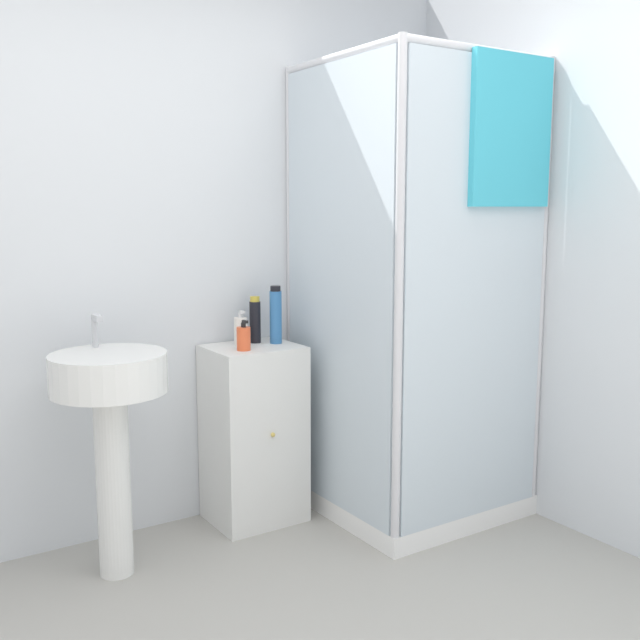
{
  "coord_description": "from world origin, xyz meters",
  "views": [
    {
      "loc": [
        -1.01,
        -1.43,
        1.43
      ],
      "look_at": [
        0.68,
        1.16,
        0.96
      ],
      "focal_mm": 42.0,
      "sensor_mm": 36.0,
      "label": 1
    }
  ],
  "objects_px": {
    "sink": "(110,407)",
    "lotion_bottle_white": "(241,331)",
    "shampoo_bottle_blue": "(276,315)",
    "soap_dispenser": "(244,338)",
    "shampoo_bottle_tall_black": "(255,320)"
  },
  "relations": [
    {
      "from": "soap_dispenser",
      "to": "shampoo_bottle_tall_black",
      "type": "height_order",
      "value": "shampoo_bottle_tall_black"
    },
    {
      "from": "shampoo_bottle_blue",
      "to": "soap_dispenser",
      "type": "bearing_deg",
      "value": -160.57
    },
    {
      "from": "shampoo_bottle_tall_black",
      "to": "shampoo_bottle_blue",
      "type": "bearing_deg",
      "value": -42.17
    },
    {
      "from": "sink",
      "to": "lotion_bottle_white",
      "type": "bearing_deg",
      "value": 18.25
    },
    {
      "from": "shampoo_bottle_blue",
      "to": "lotion_bottle_white",
      "type": "bearing_deg",
      "value": 162.23
    },
    {
      "from": "soap_dispenser",
      "to": "shampoo_bottle_blue",
      "type": "height_order",
      "value": "shampoo_bottle_blue"
    },
    {
      "from": "sink",
      "to": "shampoo_bottle_blue",
      "type": "relative_size",
      "value": 3.85
    },
    {
      "from": "sink",
      "to": "shampoo_bottle_tall_black",
      "type": "relative_size",
      "value": 4.75
    },
    {
      "from": "shampoo_bottle_tall_black",
      "to": "sink",
      "type": "bearing_deg",
      "value": -162.53
    },
    {
      "from": "shampoo_bottle_tall_black",
      "to": "soap_dispenser",
      "type": "bearing_deg",
      "value": -133.77
    },
    {
      "from": "sink",
      "to": "shampoo_bottle_tall_black",
      "type": "distance_m",
      "value": 0.83
    },
    {
      "from": "sink",
      "to": "shampoo_bottle_tall_black",
      "type": "height_order",
      "value": "shampoo_bottle_tall_black"
    },
    {
      "from": "shampoo_bottle_blue",
      "to": "lotion_bottle_white",
      "type": "xyz_separation_m",
      "value": [
        -0.15,
        0.05,
        -0.06
      ]
    },
    {
      "from": "sink",
      "to": "lotion_bottle_white",
      "type": "relative_size",
      "value": 6.46
    },
    {
      "from": "shampoo_bottle_tall_black",
      "to": "shampoo_bottle_blue",
      "type": "height_order",
      "value": "shampoo_bottle_blue"
    }
  ]
}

